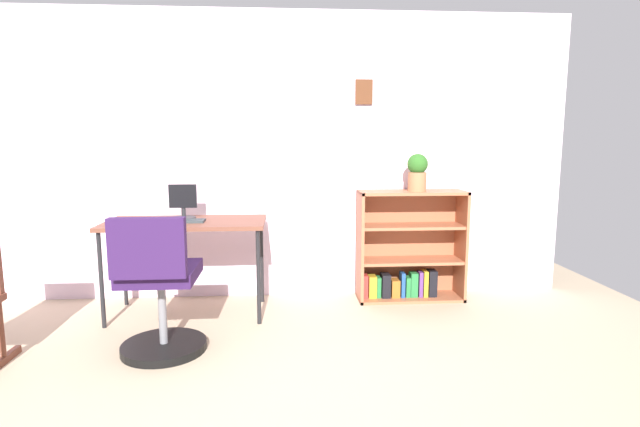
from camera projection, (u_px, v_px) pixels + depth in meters
wall_back at (254, 157)px, 4.06m from camera, size 5.20×0.12×2.32m
desk at (186, 228)px, 3.64m from camera, size 1.16×0.57×0.71m
monitor at (183, 203)px, 3.71m from camera, size 0.20×0.18×0.26m
keyboard at (181, 221)px, 3.56m from camera, size 0.34×0.12×0.02m
office_chair at (159, 294)px, 2.96m from camera, size 0.52×0.55×0.88m
bookshelf_low at (408, 251)px, 4.07m from camera, size 0.86×0.30×0.90m
potted_plant_on_shelf at (417, 172)px, 3.92m from camera, size 0.16×0.16×0.30m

